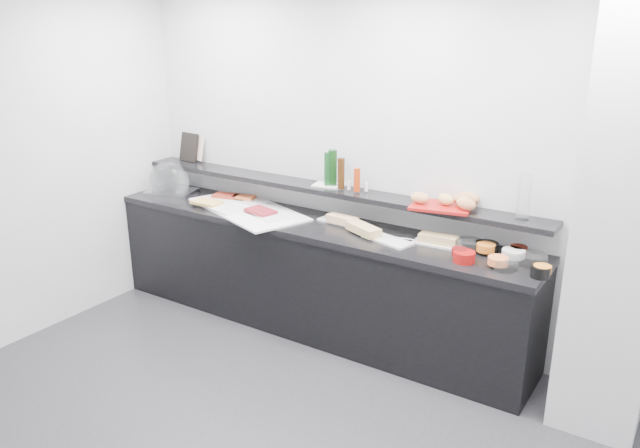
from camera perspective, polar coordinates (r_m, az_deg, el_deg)
The scene contains 55 objects.
back_wall at distance 4.66m, azimuth 8.39°, elevation 4.93°, with size 5.00×0.02×2.70m, color silver.
column at distance 3.94m, azimuth 26.23°, elevation 0.68°, with size 0.50×0.50×2.70m, color silver.
buffet_cabinet at distance 5.03m, azimuth -0.84°, elevation -4.97°, with size 3.60×0.60×0.85m, color black.
counter_top at distance 4.87m, azimuth -0.86°, elevation -0.10°, with size 3.62×0.62×0.05m, color black.
wall_shelf at distance 4.93m, azimuth 0.26°, elevation 3.25°, with size 3.60×0.25×0.04m, color black.
cloche_base at distance 5.78m, azimuth -13.38°, elevation 2.86°, with size 0.42×0.28×0.04m, color #AAACB0.
cloche_dome at distance 5.75m, azimuth -13.63°, elevation 3.85°, with size 0.40×0.27×0.34m, color silver.
linen_runner at distance 5.19m, azimuth -6.64°, elevation 1.36°, with size 1.12×0.53×0.01m, color white.
platter_meat_a at distance 5.52m, azimuth -8.15°, elevation 2.48°, with size 0.33×0.22×0.01m, color silver.
food_meat_a at distance 5.49m, azimuth -8.59°, elevation 2.59°, with size 0.22×0.14×0.02m, color maroon.
platter_salmon at distance 5.36m, azimuth -6.36°, elevation 2.07°, with size 0.26×0.17×0.01m, color silver.
food_salmon at distance 5.43m, azimuth -6.98°, elevation 2.46°, with size 0.19×0.12×0.02m, color orange.
platter_cheese at distance 5.18m, azimuth -8.54°, elevation 1.40°, with size 0.32×0.22×0.01m, color white.
food_cheese at distance 5.32m, azimuth -10.31°, elevation 1.97°, with size 0.25×0.16×0.02m, color #DCB455.
platter_meat_b at distance 4.96m, azimuth -4.52°, elevation 0.77°, with size 0.29×0.19×0.01m, color white.
food_meat_b at distance 5.02m, azimuth -5.44°, elevation 1.20°, with size 0.25×0.16×0.02m, color maroon.
sandwich_plate_left at distance 4.85m, azimuth 1.65°, elevation 0.24°, with size 0.32×0.14×0.01m, color white.
sandwich_food_left at distance 4.77m, azimuth 2.05°, elevation 0.40°, with size 0.25×0.10×0.06m, color #E3AF77.
tongs_left at distance 4.79m, azimuth 1.33°, elevation 0.12°, with size 0.01×0.01×0.16m, color silver.
sandwich_plate_mid at distance 4.48m, azimuth 6.19°, elevation -1.47°, with size 0.37×0.16×0.01m, color silver.
sandwich_food_mid at distance 4.57m, azimuth 3.99°, elevation -0.47°, with size 0.29×0.11×0.06m, color tan.
tongs_mid at distance 4.53m, azimuth 4.60°, elevation -1.03°, with size 0.01×0.01×0.16m, color #ADB0B3.
sandwich_plate_right at distance 4.46m, azimuth 10.62°, elevation -1.77°, with size 0.33×0.14×0.01m, color white.
sandwich_food_right at distance 4.44m, azimuth 10.78°, elevation -1.35°, with size 0.27×0.10×0.06m, color tan.
tongs_right at distance 4.49m, azimuth 7.67°, elevation -1.33°, with size 0.01×0.01×0.16m, color #AAABB0.
bowl_glass_fruit at distance 4.40m, azimuth 13.43°, elevation -1.85°, with size 0.17×0.17×0.07m, color white.
fill_glass_fruit at distance 4.34m, azimuth 14.93°, elevation -2.09°, with size 0.13×0.13×0.05m, color orange.
bowl_black_jam at distance 4.38m, azimuth 14.99°, elevation -2.09°, with size 0.16×0.16×0.07m, color black.
fill_black_jam at distance 4.36m, azimuth 17.69°, elevation -2.26°, with size 0.12×0.12×0.05m, color #60190D.
bowl_glass_cream at distance 4.26m, azimuth 18.78°, elevation -3.06°, with size 0.20×0.20×0.07m, color white.
fill_glass_cream at distance 4.29m, azimuth 17.28°, elevation -2.59°, with size 0.15×0.15×0.05m, color silver.
bowl_red_jam at distance 4.18m, azimuth 13.03°, elevation -2.93°, with size 0.14×0.14×0.07m, color maroon.
fill_red_jam at distance 4.22m, azimuth 12.61°, elevation -2.50°, with size 0.10×0.10×0.05m, color #500B0B.
bowl_glass_salmon at distance 4.13m, azimuth 16.60°, elevation -3.53°, with size 0.16×0.16×0.07m, color white.
fill_glass_salmon at distance 4.13m, azimuth 15.96°, elevation -3.25°, with size 0.13×0.13×0.05m, color orange.
bowl_black_fruit at distance 4.07m, azimuth 19.50°, elevation -4.14°, with size 0.12×0.12×0.07m, color black.
fill_black_fruit at distance 4.08m, azimuth 19.64°, elevation -3.93°, with size 0.11×0.11×0.05m, color orange.
framed_print at distance 5.90m, azimuth -11.90°, elevation 6.89°, with size 0.22×0.02×0.26m, color black.
print_art at distance 5.86m, azimuth -11.14°, elevation 6.85°, with size 0.20×0.00×0.22m, color beige.
condiment_tray at distance 4.93m, azimuth 0.83°, elevation 3.56°, with size 0.25×0.15×0.01m, color white.
bottle_green_a at distance 4.89m, azimuth 0.70°, elevation 5.06°, with size 0.05×0.05×0.26m, color #103B17.
bottle_brown at distance 4.79m, azimuth 1.94°, elevation 4.65°, with size 0.05×0.05×0.24m, color #321B09.
bottle_green_b at distance 4.89m, azimuth 1.16°, elevation 5.19°, with size 0.07×0.07×0.28m, color #0E330F.
bottle_hot at distance 4.72m, azimuth 3.39°, elevation 4.06°, with size 0.05×0.05×0.18m, color #AA2F0C.
shaker_salt at distance 4.78m, azimuth 2.68°, elevation 3.56°, with size 0.03×0.03×0.07m, color silver.
shaker_pepper at distance 4.75m, azimuth 4.25°, elevation 3.42°, with size 0.03×0.03×0.07m, color white.
bread_tray at distance 4.45m, azimuth 10.99°, elevation 1.59°, with size 0.41×0.29×0.02m, color #9D1310.
bread_roll_n at distance 4.51m, azimuth 13.19°, elevation 2.36°, with size 0.13×0.08×0.08m, color #B57345.
bread_roll_ne at distance 4.51m, azimuth 13.47°, elevation 2.31°, with size 0.15×0.10×0.08m, color #B67745.
bread_roll_sw at distance 4.45m, azimuth 9.12°, elevation 2.38°, with size 0.14×0.09×0.08m, color #C5874B.
bread_roll_s at distance 4.35m, azimuth 13.30°, elevation 1.73°, with size 0.13×0.08×0.08m, color #B36E44.
bread_roll_se at distance 4.37m, azimuth 13.12°, elevation 1.84°, with size 0.13×0.08×0.08m, color tan.
bread_roll_midw at distance 4.44m, azimuth 11.42°, elevation 2.22°, with size 0.13×0.08×0.08m, color tan.
bread_roll_mide at distance 4.46m, azimuth 12.99°, elevation 2.19°, with size 0.14×0.09×0.08m, color #B27144.
carafe at distance 4.29m, azimuth 18.17°, elevation 2.31°, with size 0.09×0.09×0.30m, color silver.
Camera 1 is at (1.88, -2.13, 2.43)m, focal length 35.00 mm.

